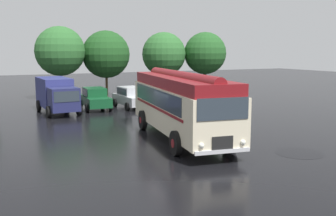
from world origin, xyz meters
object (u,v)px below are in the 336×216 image
car_near_left (95,98)px  car_mid_left (131,97)px  box_van (56,94)px  vintage_bus (181,102)px

car_near_left → car_mid_left: size_ratio=1.00×
car_mid_left → box_van: bearing=177.8°
vintage_bus → car_mid_left: vintage_bus is taller
box_van → car_near_left: bearing=5.5°
car_mid_left → box_van: size_ratio=0.73×
car_near_left → car_mid_left: 2.82m
vintage_bus → car_near_left: (-1.23, 11.95, -1.05)m
vintage_bus → car_mid_left: size_ratio=2.42×
car_near_left → car_mid_left: (2.78, -0.50, 0.00)m
car_near_left → car_mid_left: same height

